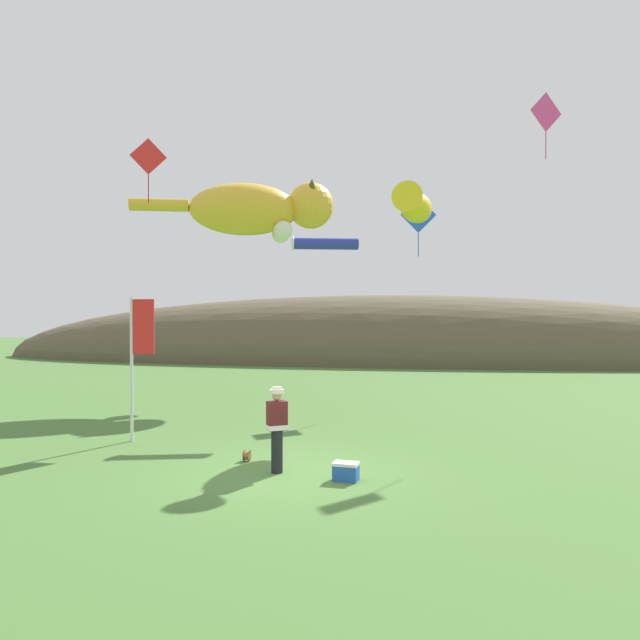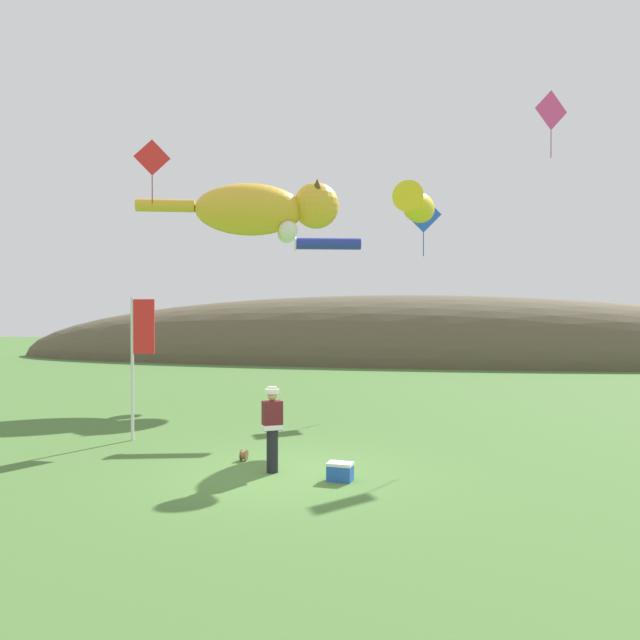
{
  "view_description": "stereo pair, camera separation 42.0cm",
  "coord_description": "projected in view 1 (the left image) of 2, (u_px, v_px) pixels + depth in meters",
  "views": [
    {
      "loc": [
        2.93,
        -12.41,
        3.32
      ],
      "look_at": [
        0.0,
        4.0,
        3.1
      ],
      "focal_mm": 35.0,
      "sensor_mm": 36.0,
      "label": 1
    },
    {
      "loc": [
        3.34,
        -12.33,
        3.32
      ],
      "look_at": [
        0.0,
        4.0,
        3.1
      ],
      "focal_mm": 35.0,
      "sensor_mm": 36.0,
      "label": 2
    }
  ],
  "objects": [
    {
      "name": "ground_plane",
      "position": [
        286.0,
        474.0,
        12.77
      ],
      "size": [
        120.0,
        120.0,
        0.0
      ],
      "primitive_type": "plane",
      "color": "#477033"
    },
    {
      "name": "distant_hill_ridge",
      "position": [
        387.0,
        361.0,
        42.3
      ],
      "size": [
        56.2,
        12.09,
        8.89
      ],
      "color": "brown",
      "rests_on": "ground"
    },
    {
      "name": "festival_attendant",
      "position": [
        277.0,
        427.0,
        12.83
      ],
      "size": [
        0.49,
        0.44,
        1.77
      ],
      "color": "black",
      "rests_on": "ground"
    },
    {
      "name": "kite_spool",
      "position": [
        247.0,
        456.0,
        13.83
      ],
      "size": [
        0.13,
        0.25,
        0.25
      ],
      "color": "olive",
      "rests_on": "ground"
    },
    {
      "name": "picnic_cooler",
      "position": [
        346.0,
        471.0,
        12.24
      ],
      "size": [
        0.52,
        0.38,
        0.36
      ],
      "color": "blue",
      "rests_on": "ground"
    },
    {
      "name": "festival_banner_pole",
      "position": [
        137.0,
        347.0,
        15.91
      ],
      "size": [
        0.66,
        0.08,
        3.69
      ],
      "color": "silver",
      "rests_on": "ground"
    },
    {
      "name": "kite_giant_cat",
      "position": [
        259.0,
        210.0,
        25.21
      ],
      "size": [
        7.87,
        3.53,
        2.47
      ],
      "color": "gold"
    },
    {
      "name": "kite_fish_windsock",
      "position": [
        415.0,
        206.0,
        18.74
      ],
      "size": [
        1.22,
        3.34,
        1.01
      ],
      "color": "yellow"
    },
    {
      "name": "kite_tube_streamer",
      "position": [
        324.0,
        244.0,
        19.65
      ],
      "size": [
        2.13,
        0.94,
        0.44
      ],
      "color": "#2633A5"
    },
    {
      "name": "kite_diamond_pink",
      "position": [
        546.0,
        113.0,
        20.68
      ],
      "size": [
        1.11,
        0.72,
        2.21
      ],
      "color": "#E53F8C"
    },
    {
      "name": "kite_diamond_blue",
      "position": [
        418.0,
        215.0,
        23.74
      ],
      "size": [
        1.35,
        0.33,
        2.28
      ],
      "color": "blue"
    },
    {
      "name": "kite_diamond_red",
      "position": [
        148.0,
        157.0,
        19.82
      ],
      "size": [
        1.02,
        0.58,
        2.06
      ],
      "color": "red"
    }
  ]
}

